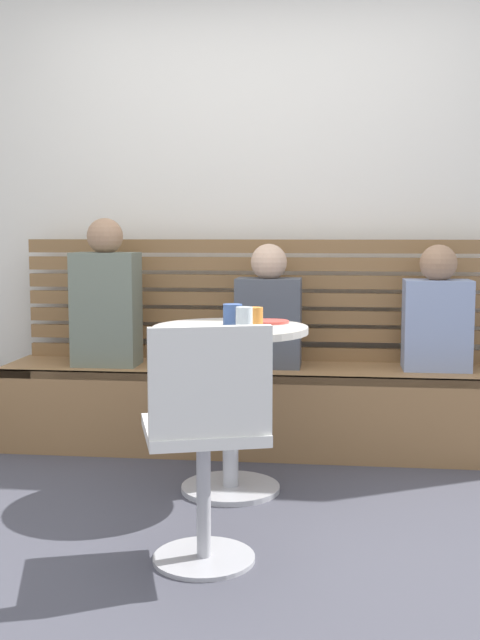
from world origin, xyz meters
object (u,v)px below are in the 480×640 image
(booth_bench, at_px, (256,408))
(person_child_left, at_px, (437,315))
(plate_small, at_px, (270,322))
(phone_on_table, at_px, (243,327))
(person_adult, at_px, (106,300))
(cup_mug_blue, at_px, (233,315))
(person_child_middle, at_px, (269,313))
(white_chair, at_px, (206,436))
(cafe_table, at_px, (230,376))
(cup_water_clear, at_px, (244,321))
(cup_tumbler_orange, at_px, (254,319))

(booth_bench, distance_m, person_child_left, 1.06)
(booth_bench, xyz_separation_m, plate_small, (0.11, -0.55, 0.52))
(phone_on_table, bearing_deg, person_adult, 27.14)
(cup_mug_blue, height_order, phone_on_table, cup_mug_blue)
(person_child_left, bearing_deg, person_child_middle, -179.32)
(booth_bench, bearing_deg, phone_on_table, -88.75)
(person_child_left, relative_size, cup_mug_blue, 6.80)
(white_chair, distance_m, person_child_middle, 1.56)
(plate_small, height_order, phone_on_table, plate_small)
(cafe_table, distance_m, cup_water_clear, 0.39)
(plate_small, distance_m, phone_on_table, 0.22)
(phone_on_table, bearing_deg, plate_small, -47.26)
(cafe_table, xyz_separation_m, plate_small, (0.16, 0.14, 0.23))
(white_chair, bearing_deg, person_child_left, 58.30)
(cafe_table, bearing_deg, person_adult, 138.46)
(cup_tumbler_orange, height_order, cup_water_clear, cup_water_clear)
(booth_bench, xyz_separation_m, phone_on_table, (0.02, -0.75, 0.52))
(phone_on_table, bearing_deg, cafe_table, 26.07)
(white_chair, bearing_deg, phone_on_table, 86.90)
(booth_bench, distance_m, phone_on_table, 0.92)
(person_child_left, bearing_deg, cup_mug_blue, -143.87)
(cup_water_clear, bearing_deg, plate_small, 79.79)
(booth_bench, height_order, phone_on_table, phone_on_table)
(cup_mug_blue, bearing_deg, cafe_table, -104.66)
(person_child_middle, bearing_deg, cafe_table, -98.51)
(person_adult, xyz_separation_m, plate_small, (0.92, -0.53, -0.05))
(cup_tumbler_orange, relative_size, cup_water_clear, 0.91)
(person_child_left, distance_m, phone_on_table, 1.21)
(cafe_table, height_order, person_child_middle, person_child_middle)
(person_child_left, relative_size, plate_small, 3.80)
(phone_on_table, bearing_deg, cup_mug_blue, 12.83)
(person_child_middle, distance_m, phone_on_table, 0.78)
(cafe_table, height_order, plate_small, plate_small)
(cup_water_clear, bearing_deg, cup_mug_blue, 106.32)
(person_child_middle, distance_m, cup_mug_blue, 0.71)
(white_chair, distance_m, cup_water_clear, 0.65)
(person_adult, relative_size, phone_on_table, 5.59)
(person_child_left, distance_m, cup_tumbler_orange, 1.24)
(cup_tumbler_orange, bearing_deg, person_child_middle, 90.84)
(person_child_middle, bearing_deg, cup_mug_blue, -98.28)
(cup_tumbler_orange, xyz_separation_m, plate_small, (0.04, 0.31, -0.04))
(cafe_table, bearing_deg, person_child_left, 36.92)
(cup_mug_blue, height_order, cup_water_clear, cup_water_clear)
(person_adult, xyz_separation_m, person_child_left, (1.73, 0.07, -0.07))
(cup_mug_blue, height_order, cup_tumbler_orange, cup_tumbler_orange)
(cup_mug_blue, height_order, plate_small, cup_mug_blue)
(cafe_table, relative_size, cup_water_clear, 6.73)
(person_adult, bearing_deg, plate_small, -29.84)
(cup_mug_blue, xyz_separation_m, cup_water_clear, (0.08, -0.28, 0.01))
(person_adult, bearing_deg, cup_water_clear, -47.67)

